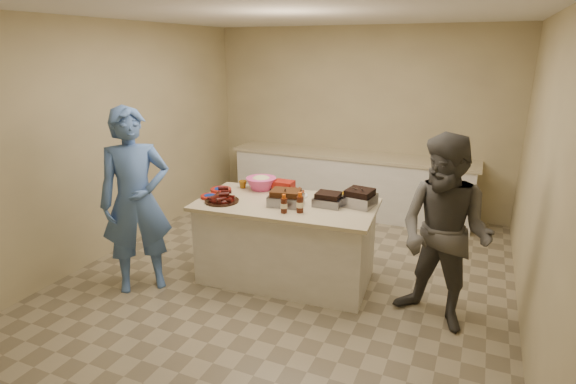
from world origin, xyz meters
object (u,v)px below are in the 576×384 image
at_px(mustard_bottle, 276,198).
at_px(guest_gray, 434,321).
at_px(plastic_cup, 243,188).
at_px(bbq_bottle_b, 300,212).
at_px(bbq_bottle_a, 284,213).
at_px(coleslaw_bowl, 261,189).
at_px(roasting_pan, 359,206).
at_px(island, 286,278).
at_px(rib_platter, 222,202).
at_px(guest_blue, 145,285).

xyz_separation_m(mustard_bottle, guest_gray, (1.74, -0.32, -0.87)).
bearing_deg(plastic_cup, bbq_bottle_b, -28.24).
height_order(bbq_bottle_a, plastic_cup, bbq_bottle_a).
height_order(coleslaw_bowl, guest_gray, coleslaw_bowl).
xyz_separation_m(roasting_pan, plastic_cup, (-1.37, 0.06, 0.00)).
relative_size(island, roasting_pan, 6.29).
distance_m(roasting_pan, coleslaw_bowl, 1.16).
bearing_deg(plastic_cup, rib_platter, -86.16).
bearing_deg(bbq_bottle_b, roasting_pan, 41.67).
height_order(roasting_pan, coleslaw_bowl, coleslaw_bowl).
bearing_deg(island, plastic_cup, 153.27).
xyz_separation_m(roasting_pan, guest_blue, (-2.01, -0.95, -0.87)).
height_order(bbq_bottle_b, plastic_cup, bbq_bottle_b).
height_order(rib_platter, mustard_bottle, rib_platter).
bearing_deg(coleslaw_bowl, plastic_cup, -170.26).
bearing_deg(roasting_pan, guest_gray, -17.71).
relative_size(rib_platter, guest_gray, 0.20).
relative_size(island, coleslaw_bowl, 5.41).
bearing_deg(guest_blue, roasting_pan, -18.44).
distance_m(island, mustard_bottle, 0.89).
bearing_deg(island, bbq_bottle_a, -74.44).
bearing_deg(coleslaw_bowl, guest_blue, -129.47).
height_order(rib_platter, bbq_bottle_a, bbq_bottle_a).
xyz_separation_m(bbq_bottle_b, guest_gray, (1.33, 0.00, -0.87)).
bearing_deg(island, rib_platter, -163.33).
height_order(bbq_bottle_a, mustard_bottle, bbq_bottle_a).
bearing_deg(island, guest_gray, -11.82).
xyz_separation_m(coleslaw_bowl, bbq_bottle_a, (0.54, -0.59, 0.00)).
height_order(rib_platter, coleslaw_bowl, coleslaw_bowl).
height_order(roasting_pan, bbq_bottle_b, bbq_bottle_b).
bearing_deg(guest_gray, island, -165.16).
relative_size(rib_platter, coleslaw_bowl, 1.04).
bearing_deg(guest_gray, rib_platter, -156.84).
distance_m(rib_platter, plastic_cup, 0.51).
bearing_deg(plastic_cup, island, -22.42).
bearing_deg(guest_gray, bbq_bottle_b, -157.52).
distance_m(mustard_bottle, guest_blue, 1.66).
distance_m(roasting_pan, bbq_bottle_a, 0.79).
xyz_separation_m(plastic_cup, guest_gray, (2.22, -0.48, -0.87)).
xyz_separation_m(bbq_bottle_b, mustard_bottle, (-0.41, 0.32, 0.00)).
bearing_deg(guest_blue, rib_platter, -7.35).
distance_m(roasting_pan, bbq_bottle_b, 0.63).
xyz_separation_m(rib_platter, mustard_bottle, (0.45, 0.35, 0.00)).
distance_m(rib_platter, coleslaw_bowl, 0.57).
xyz_separation_m(roasting_pan, mustard_bottle, (-0.88, -0.10, 0.00)).
bearing_deg(coleslaw_bowl, bbq_bottle_b, -37.31).
xyz_separation_m(guest_blue, guest_gray, (2.87, 0.53, 0.00)).
xyz_separation_m(rib_platter, bbq_bottle_b, (0.86, 0.03, 0.00)).
height_order(rib_platter, guest_blue, rib_platter).
distance_m(rib_platter, roasting_pan, 1.41).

